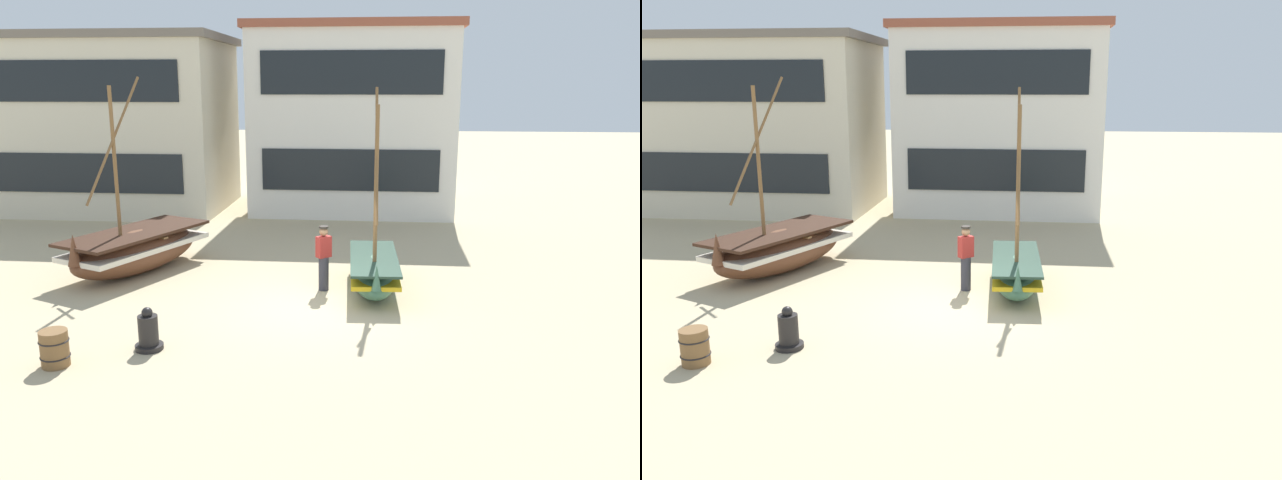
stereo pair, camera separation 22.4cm
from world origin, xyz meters
TOP-DOWN VIEW (x-y plane):
  - ground_plane at (0.00, 0.00)m, footprint 120.00×120.00m
  - fishing_boat_near_left at (1.34, 1.46)m, footprint 1.37×3.59m
  - fishing_boat_centre_large at (-5.33, 2.45)m, footprint 3.34×4.73m
  - fisherman_by_hull at (0.06, 1.31)m, footprint 0.42×0.40m
  - capstan_winch at (-3.06, -2.75)m, footprint 0.56×0.56m
  - wooden_barrel at (-4.53, -3.66)m, footprint 0.56×0.56m
  - harbor_building_main at (0.28, 12.80)m, footprint 8.36×6.07m
  - harbor_building_annex at (-10.32, 11.82)m, footprint 10.86×6.17m

SIDE VIEW (x-z plane):
  - ground_plane at x=0.00m, z-range 0.00..0.00m
  - capstan_winch at x=-3.06m, z-range -0.09..0.79m
  - wooden_barrel at x=-4.53m, z-range 0.00..0.70m
  - fishing_boat_near_left at x=1.34m, z-range -2.03..3.05m
  - fishing_boat_centre_large at x=-5.33m, z-range -2.03..3.33m
  - fisherman_by_hull at x=0.06m, z-range -0.01..1.68m
  - harbor_building_annex at x=-10.32m, z-range 0.01..7.12m
  - harbor_building_main at x=0.28m, z-range 0.01..7.51m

